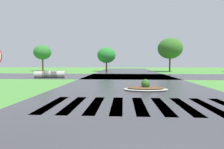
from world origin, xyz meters
The scene contains 6 objects.
asphalt_roadway centered at (0.00, 10.00, 0.00)m, with size 10.45×80.00×0.01m, color #35353A.
asphalt_cross_road centered at (0.00, 20.85, 0.00)m, with size 90.00×9.40×0.01m, color #35353A.
crosswalk_stripes centered at (0.00, 4.97, 0.00)m, with size 7.65×3.24×0.01m.
median_island centered at (0.75, 9.22, 0.14)m, with size 2.80×1.67×0.68m.
drainage_pipe_stack centered at (-8.94, 18.07, 0.37)m, with size 3.39×1.38×0.74m.
background_treeline centered at (4.38, 32.46, 3.77)m, with size 41.09×5.22×6.13m.
Camera 1 is at (-0.65, -2.56, 1.75)m, focal length 30.01 mm.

